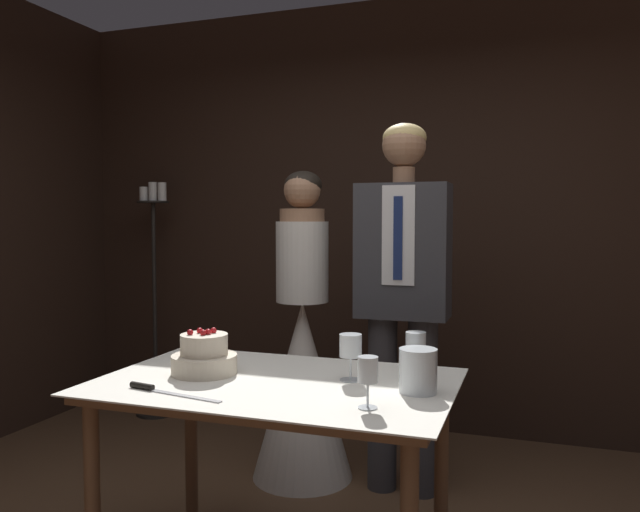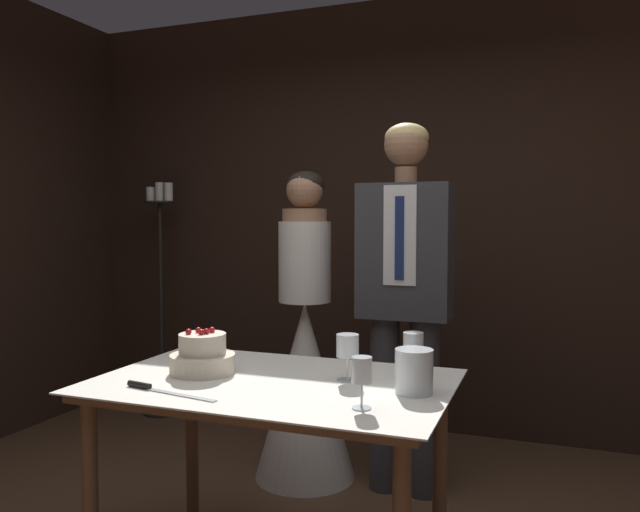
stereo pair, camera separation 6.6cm
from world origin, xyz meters
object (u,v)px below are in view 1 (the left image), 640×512
object	(u,v)px
wine_glass_middle	(416,346)
candle_stand	(155,298)
wine_glass_far	(368,372)
groom	(403,283)
bride	(302,367)
cake_knife	(157,389)
cake_table	(276,406)
tiered_cake	(204,357)
hurricane_candle	(418,372)
wine_glass_near	(351,348)

from	to	relation	value
wine_glass_middle	candle_stand	distance (m)	2.59
wine_glass_far	candle_stand	bearing A→B (deg)	137.44
wine_glass_middle	groom	xyz separation A→B (m)	(-0.21, 0.79, 0.15)
bride	candle_stand	bearing A→B (deg)	153.82
wine_glass_far	bride	distance (m)	1.42
cake_knife	groom	xyz separation A→B (m)	(0.61, 1.27, 0.27)
cake_table	tiered_cake	world-z (taller)	tiered_cake
bride	cake_knife	bearing A→B (deg)	-92.79
candle_stand	hurricane_candle	bearing A→B (deg)	-37.29
bride	groom	bearing A→B (deg)	-0.04
wine_glass_middle	groom	bearing A→B (deg)	104.91
wine_glass_near	candle_stand	xyz separation A→B (m)	(-1.91, 1.58, -0.08)
cake_table	candle_stand	bearing A→B (deg)	134.65
wine_glass_near	groom	xyz separation A→B (m)	(0.01, 0.90, 0.15)
cake_knife	wine_glass_near	size ratio (longest dim) A/B	2.26
cake_knife	candle_stand	xyz separation A→B (m)	(-1.32, 1.94, 0.03)
wine_glass_near	tiered_cake	bearing A→B (deg)	-171.39
groom	candle_stand	size ratio (longest dim) A/B	1.13
wine_glass_near	wine_glass_middle	xyz separation A→B (m)	(0.22, 0.11, -0.00)
wine_glass_near	candle_stand	bearing A→B (deg)	140.43
groom	candle_stand	xyz separation A→B (m)	(-1.92, 0.68, -0.24)
wine_glass_near	hurricane_candle	world-z (taller)	wine_glass_near
wine_glass_far	hurricane_candle	bearing A→B (deg)	63.21
bride	candle_stand	world-z (taller)	candle_stand
cake_table	wine_glass_far	world-z (taller)	wine_glass_far
hurricane_candle	wine_glass_middle	bearing A→B (deg)	102.80
wine_glass_middle	groom	world-z (taller)	groom
wine_glass_far	bride	size ratio (longest dim) A/B	0.10
candle_stand	cake_table	bearing A→B (deg)	-45.35
cake_table	wine_glass_far	distance (m)	0.51
wine_glass_far	candle_stand	distance (m)	2.79
bride	groom	world-z (taller)	groom
tiered_cake	wine_glass_near	world-z (taller)	tiered_cake
tiered_cake	cake_knife	distance (m)	0.29
tiered_cake	groom	world-z (taller)	groom
wine_glass_middle	candle_stand	size ratio (longest dim) A/B	0.11
tiered_cake	bride	world-z (taller)	bride
wine_glass_near	wine_glass_middle	distance (m)	0.25
cake_table	hurricane_candle	world-z (taller)	hurricane_candle
wine_glass_near	bride	world-z (taller)	bride
hurricane_candle	groom	xyz separation A→B (m)	(-0.25, 0.98, 0.20)
candle_stand	tiered_cake	bearing A→B (deg)	-51.06
wine_glass_far	candle_stand	xyz separation A→B (m)	(-2.06, 1.89, -0.08)
wine_glass_near	groom	size ratio (longest dim) A/B	0.09
cake_knife	wine_glass_middle	bearing A→B (deg)	39.52
cake_table	candle_stand	xyz separation A→B (m)	(-1.65, 1.67, 0.13)
groom	candle_stand	distance (m)	2.05
tiered_cake	wine_glass_far	size ratio (longest dim) A/B	1.53
cake_knife	tiered_cake	bearing A→B (deg)	93.77
wine_glass_middle	cake_table	bearing A→B (deg)	-157.62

